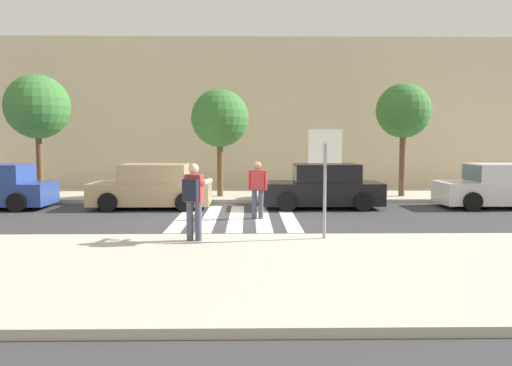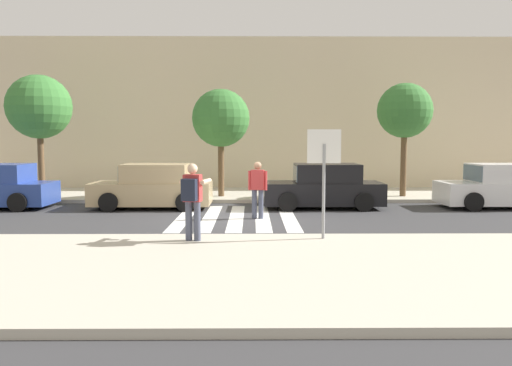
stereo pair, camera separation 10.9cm
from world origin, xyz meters
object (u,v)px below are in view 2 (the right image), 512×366
Objects in this scene: parked_car_tan at (153,188)px; parked_car_white at (500,187)px; street_tree_east at (405,111)px; pedestrian_crossing at (258,187)px; street_tree_center at (221,119)px; stop_sign at (324,159)px; photographer_with_backpack at (192,195)px; parked_car_black at (324,187)px; street_tree_west at (39,107)px.

parked_car_white is (12.15, -0.00, 0.00)m from parked_car_tan.
street_tree_east reaches higher than parked_car_tan.
parked_car_white is (8.53, 2.32, -0.25)m from pedestrian_crossing.
parked_car_tan is 0.97× the size of street_tree_center.
parked_car_white is at bearing -42.55° from street_tree_east.
stop_sign is 1.44× the size of photographer_with_backpack.
street_tree_east is at bearing -0.35° from street_tree_center.
parked_car_black is 1.00× the size of parked_car_white.
parked_car_black is at bearing 0.00° from parked_car_tan.
parked_car_tan is 1.00× the size of parked_car_black.
street_tree_west reaches higher than stop_sign.
pedestrian_crossing is at bearing -164.79° from parked_car_white.
parked_car_white is at bearing -14.15° from street_tree_center.
photographer_with_backpack reaches higher than parked_car_tan.
parked_car_black is at bearing 180.00° from parked_car_white.
street_tree_center reaches higher than parked_car_tan.
photographer_with_backpack reaches higher than parked_car_black.
stop_sign is at bearing -40.51° from street_tree_west.
street_tree_east is (7.25, -0.04, 0.28)m from street_tree_center.
street_tree_center is (2.22, 2.50, 2.49)m from parked_car_tan.
photographer_with_backpack reaches higher than pedestrian_crossing.
pedestrian_crossing is 0.42× the size of parked_car_white.
street_tree_center is at bearing 0.56° from street_tree_west.
pedestrian_crossing is 0.36× the size of street_tree_west.
parked_car_white is at bearing 40.58° from stop_sign.
street_tree_west reaches higher than parked_car_tan.
street_tree_west is at bearing 150.76° from pedestrian_crossing.
street_tree_east reaches higher than street_tree_center.
pedestrian_crossing is 0.42× the size of parked_car_black.
pedestrian_crossing is at bearing -32.67° from parked_car_tan.
street_tree_west is (-8.49, 4.75, 2.67)m from pedestrian_crossing.
street_tree_center reaches higher than stop_sign.
stop_sign is 9.40m from parked_car_white.
street_tree_center is (7.09, 0.07, -0.43)m from street_tree_west.
street_tree_west is at bearing -179.44° from street_tree_center.
photographer_with_backpack is at bearing -175.29° from stop_sign.
stop_sign reaches higher than parked_car_black.
stop_sign reaches higher than pedestrian_crossing.
street_tree_east is (14.35, 0.03, -0.14)m from street_tree_west.
photographer_with_backpack is 0.39× the size of street_tree_east.
photographer_with_backpack is 9.05m from street_tree_center.
street_tree_west is (-9.95, 8.50, 1.70)m from stop_sign.
pedestrian_crossing is (1.49, 3.99, -0.19)m from photographer_with_backpack.
street_tree_center is at bearing 89.38° from photographer_with_backpack.
photographer_with_backpack is 11.86m from parked_car_white.
stop_sign is 0.59× the size of street_tree_center.
parked_car_black is at bearing -145.09° from street_tree_east.
street_tree_center is at bearing 179.65° from street_tree_east.
parked_car_tan is at bearing 180.00° from parked_car_black.
stop_sign reaches higher than parked_car_tan.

